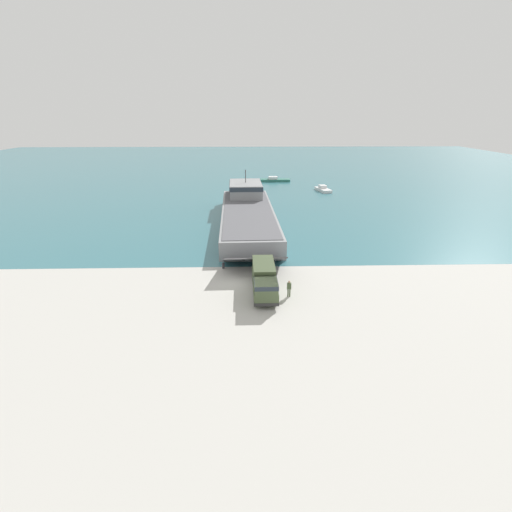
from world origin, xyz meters
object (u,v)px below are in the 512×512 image
object	(u,v)px
moored_boat_a	(275,180)
military_truck	(264,279)
mooring_bollard	(223,265)
moored_boat_b	(323,189)
landing_craft	(247,211)
soldier_on_ramp	(289,287)

from	to	relation	value
moored_boat_a	military_truck	bearing A→B (deg)	-4.69
mooring_bollard	moored_boat_b	bearing A→B (deg)	66.63
landing_craft	mooring_bollard	world-z (taller)	landing_craft
moored_boat_a	soldier_on_ramp	bearing A→B (deg)	-2.68
landing_craft	moored_boat_b	distance (m)	33.05
landing_craft	military_truck	bearing A→B (deg)	-88.52
military_truck	landing_craft	bearing A→B (deg)	-177.36
landing_craft	moored_boat_a	xyz separation A→B (m)	(7.76, 42.25, -1.41)
soldier_on_ramp	moored_boat_b	size ratio (longest dim) A/B	0.28
military_truck	moored_boat_b	xyz separation A→B (m)	(16.72, 56.27, -1.03)
landing_craft	mooring_bollard	size ratio (longest dim) A/B	53.20
moored_boat_b	mooring_bollard	size ratio (longest dim) A/B	8.09
moored_boat_a	mooring_bollard	world-z (taller)	moored_boat_a
soldier_on_ramp	moored_boat_b	bearing A→B (deg)	172.83
military_truck	moored_boat_a	xyz separation A→B (m)	(6.26, 70.98, -1.06)
military_truck	soldier_on_ramp	distance (m)	2.73
moored_boat_b	moored_boat_a	bearing A→B (deg)	-67.14
military_truck	mooring_bollard	size ratio (longest dim) A/B	10.74
soldier_on_ramp	moored_boat_a	xyz separation A→B (m)	(3.81, 72.08, -0.58)
moored_boat_a	moored_boat_b	distance (m)	18.05
military_truck	mooring_bollard	distance (m)	8.39
landing_craft	moored_boat_a	world-z (taller)	landing_craft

